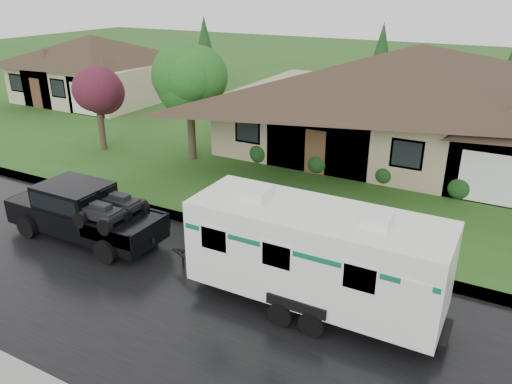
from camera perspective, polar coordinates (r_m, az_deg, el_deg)
ground at (r=15.96m, az=-1.67°, el=-9.18°), size 140.00×140.00×0.00m
road at (r=14.55m, az=-5.72°, el=-12.79°), size 140.00×8.00×0.01m
curb at (r=17.63m, az=2.00°, el=-5.57°), size 140.00×0.50×0.15m
lawn at (r=28.78m, az=13.51°, el=5.25°), size 140.00×26.00×0.15m
house_main at (r=26.36m, az=18.37°, el=11.05°), size 19.44×10.80×6.90m
house_far at (r=40.10m, az=-18.02°, el=13.88°), size 10.80×8.64×5.80m
tree_left_green at (r=24.86m, az=-7.67°, el=12.38°), size 3.38×3.38×5.60m
tree_red at (r=27.53m, az=-17.69°, el=10.70°), size 2.64×2.64×4.37m
shrub_row at (r=22.89m, az=14.51°, el=2.13°), size 13.60×1.00×1.00m
pickup_truck at (r=18.62m, az=-19.27°, el=-1.95°), size 5.92×2.25×1.97m
travel_trailer at (r=13.62m, az=6.79°, el=-6.89°), size 7.30×2.56×3.28m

